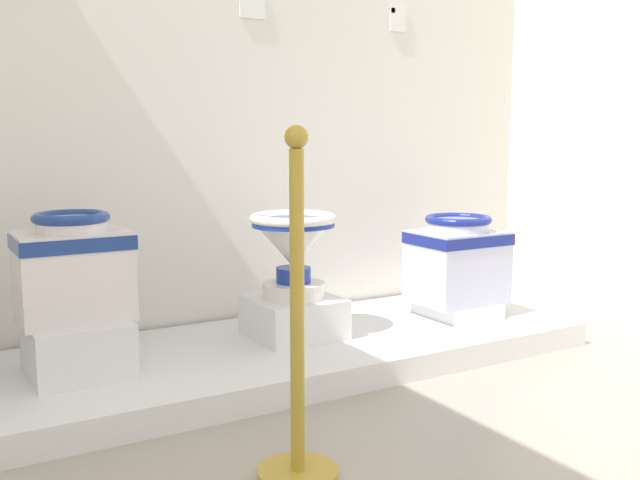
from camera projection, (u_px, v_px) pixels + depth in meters
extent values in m
cube|color=white|center=(240.00, 23.00, 3.26)|extent=(3.53, 0.06, 2.91)
cube|color=white|center=(294.00, 351.00, 3.04)|extent=(2.54, 0.90, 0.10)
cube|color=white|center=(77.00, 346.00, 2.60)|extent=(0.34, 0.38, 0.20)
cube|color=white|center=(74.00, 276.00, 2.56)|extent=(0.38, 0.26, 0.32)
cube|color=navy|center=(72.00, 241.00, 2.54)|extent=(0.39, 0.27, 0.05)
cylinder|color=white|center=(71.00, 225.00, 2.54)|extent=(0.24, 0.24, 0.05)
torus|color=navy|center=(71.00, 217.00, 2.53)|extent=(0.27, 0.27, 0.04)
cube|color=white|center=(294.00, 317.00, 3.08)|extent=(0.35, 0.36, 0.17)
cylinder|color=white|center=(294.00, 290.00, 3.06)|extent=(0.26, 0.26, 0.07)
cylinder|color=#193496|center=(294.00, 275.00, 3.05)|extent=(0.15, 0.15, 0.06)
cone|color=white|center=(293.00, 243.00, 3.03)|extent=(0.35, 0.35, 0.21)
cylinder|color=#193496|center=(293.00, 223.00, 3.02)|extent=(0.35, 0.35, 0.03)
torus|color=white|center=(293.00, 218.00, 3.01)|extent=(0.37, 0.37, 0.04)
cylinder|color=#193496|center=(293.00, 219.00, 3.01)|extent=(0.25, 0.25, 0.01)
cube|color=white|center=(456.00, 308.00, 3.42)|extent=(0.28, 0.36, 0.07)
cube|color=silver|center=(457.00, 266.00, 3.39)|extent=(0.40, 0.32, 0.34)
cube|color=navy|center=(458.00, 238.00, 3.37)|extent=(0.41, 0.33, 0.05)
cylinder|color=silver|center=(458.00, 225.00, 3.37)|extent=(0.29, 0.29, 0.05)
torus|color=navy|center=(458.00, 219.00, 3.36)|extent=(0.31, 0.31, 0.04)
cube|color=white|center=(252.00, 5.00, 3.24)|extent=(0.13, 0.01, 0.12)
cube|color=white|center=(398.00, 19.00, 3.64)|extent=(0.09, 0.01, 0.13)
cube|color=#5B9E4C|center=(393.00, 10.00, 3.62)|extent=(0.02, 0.01, 0.02)
cylinder|color=gold|center=(298.00, 473.00, 2.03)|extent=(0.23, 0.23, 0.02)
cylinder|color=gold|center=(297.00, 314.00, 1.97)|extent=(0.04, 0.04, 0.90)
sphere|color=gold|center=(296.00, 137.00, 1.90)|extent=(0.06, 0.06, 0.06)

